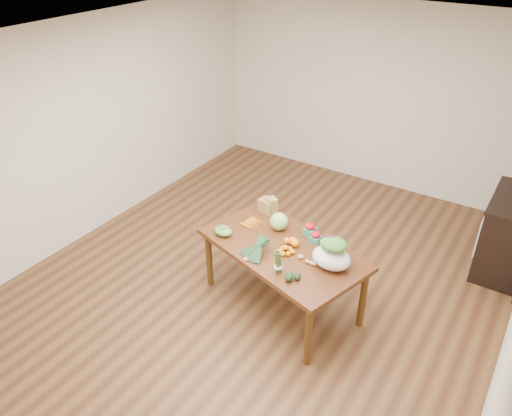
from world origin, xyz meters
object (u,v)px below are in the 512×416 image
Objects in this scene: mandarin_cluster at (286,249)px; asparagus_bundle at (278,262)px; dining_table at (282,276)px; paper_bag at (267,204)px; kale_bunch at (254,249)px; salad_bag at (332,254)px; cabinet at (508,234)px; cabbage at (279,222)px.

asparagus_bundle reaches higher than mandarin_cluster.
paper_bag is at bearing 150.86° from dining_table.
dining_table is 0.43m from mandarin_cluster.
salad_bag reaches higher than kale_bunch.
salad_bag is at bearing 36.02° from kale_bunch.
cabinet is 2.67× the size of salad_bag.
asparagus_bundle reaches higher than kale_bunch.
mandarin_cluster is 0.72× the size of asparagus_bundle.
asparagus_bundle is at bearing -72.37° from mandarin_cluster.
salad_bag is at bearing 3.06° from mandarin_cluster.
kale_bunch is at bearing -67.25° from paper_bag.
mandarin_cluster is 0.49m from salad_bag.
paper_bag reaches higher than kale_bunch.
cabinet is at bearing 63.03° from dining_table.
salad_bag is (0.38, 0.35, 0.02)m from asparagus_bundle.
cabbage is 0.74m from asparagus_bundle.
cabbage is at bearing 136.32° from asparagus_bundle.
cabinet is 5.67× the size of mandarin_cluster.
cabbage is at bearing -39.60° from paper_bag.
dining_table is 4.23× the size of kale_bunch.
salad_bag is (-1.32, -2.02, 0.43)m from cabinet.
paper_bag is 0.87m from kale_bunch.
paper_bag is at bearing 134.93° from mandarin_cluster.
cabinet is 4.02× the size of paper_bag.
cabbage is 0.81m from salad_bag.
asparagus_bundle is (0.67, -0.89, 0.04)m from paper_bag.
salad_bag is at bearing 58.73° from asparagus_bundle.
salad_bag reaches higher than cabinet.
mandarin_cluster is at bearing -25.75° from dining_table.
salad_bag reaches higher than paper_bag.
dining_table is at bearing 76.40° from kale_bunch.
cabbage reaches higher than kale_bunch.
cabbage is 0.77× the size of asparagus_bundle.
kale_bunch is at bearing -86.12° from cabbage.
dining_table is 1.66× the size of cabinet.
salad_bag is (1.05, -0.54, 0.06)m from paper_bag.
salad_bag reaches higher than cabbage.
cabinet is at bearing 64.48° from kale_bunch.
kale_bunch is 0.35m from asparagus_bundle.
cabinet is 2.81m from paper_bag.
asparagus_bundle is at bearing -53.05° from paper_bag.
cabinet is (1.87, 1.98, 0.10)m from dining_table.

